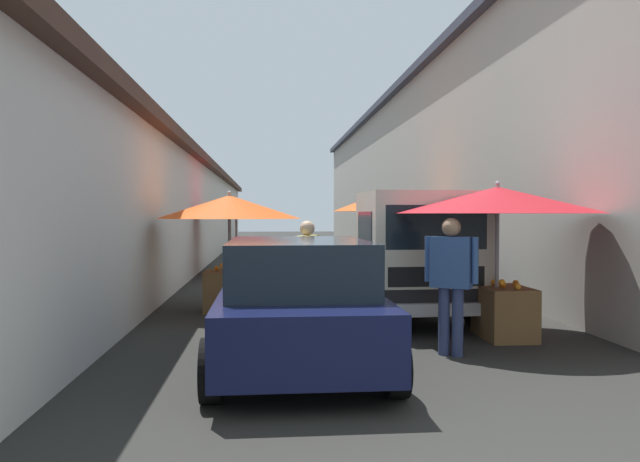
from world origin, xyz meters
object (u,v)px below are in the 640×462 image
fruit_stall_mid_lane (380,210)px  vendor_by_crates (307,267)px  fruit_stall_near_right (237,216)px  hatchback_car (297,302)px  fruit_stall_far_left (498,214)px  parked_scooter (473,278)px  fruit_stall_far_right (229,219)px  delivery_truck (409,257)px  vendor_in_shade (451,275)px

fruit_stall_mid_lane → vendor_by_crates: bearing=160.6°
fruit_stall_near_right → hatchback_car: 10.99m
fruit_stall_far_left → parked_scooter: fruit_stall_far_left is taller
fruit_stall_near_right → parked_scooter: bearing=-139.9°
fruit_stall_far_right → hatchback_car: fruit_stall_far_right is taller
delivery_truck → parked_scooter: 2.79m
fruit_stall_near_right → fruit_stall_far_left: size_ratio=0.90×
fruit_stall_far_right → fruit_stall_far_left: fruit_stall_far_left is taller
fruit_stall_near_right → vendor_by_crates: size_ratio=1.57×
fruit_stall_near_right → fruit_stall_mid_lane: 4.33m
fruit_stall_near_right → vendor_in_shade: fruit_stall_near_right is taller
fruit_stall_far_left → parked_scooter: size_ratio=1.70×
fruit_stall_mid_lane → fruit_stall_far_left: (-7.49, -0.28, -0.10)m
hatchback_car → vendor_by_crates: bearing=-6.7°
fruit_stall_near_right → fruit_stall_mid_lane: fruit_stall_mid_lane is taller
hatchback_car → parked_scooter: size_ratio=2.32×
fruit_stall_mid_lane → parked_scooter: fruit_stall_mid_lane is taller
delivery_truck → vendor_by_crates: bearing=112.0°
vendor_by_crates → delivery_truck: bearing=-68.0°
fruit_stall_near_right → vendor_by_crates: fruit_stall_near_right is taller
fruit_stall_near_right → hatchback_car: (-10.88, -1.22, -0.93)m
hatchback_car → vendor_in_shade: 1.96m
fruit_stall_far_left → vendor_in_shade: bearing=134.9°
fruit_stall_far_left → vendor_by_crates: (0.88, 2.61, -0.79)m
fruit_stall_far_right → fruit_stall_near_right: fruit_stall_near_right is taller
fruit_stall_far_right → vendor_in_shade: bearing=-141.9°
vendor_by_crates → parked_scooter: vendor_by_crates is taller
hatchback_car → delivery_truck: bearing=-34.4°
delivery_truck → vendor_in_shade: (-2.54, 0.08, -0.05)m
fruit_stall_far_right → fruit_stall_near_right: (6.78, 0.19, 0.02)m
fruit_stall_far_right → hatchback_car: 4.32m
fruit_stall_far_left → hatchback_car: 3.32m
vendor_by_crates → fruit_stall_mid_lane: bearing=-19.4°
fruit_stall_far_left → parked_scooter: (3.64, -0.89, -1.29)m
vendor_in_shade → hatchback_car: bearing=100.8°
delivery_truck → vendor_in_shade: delivery_truck is taller
fruit_stall_far_right → vendor_in_shade: fruit_stall_far_right is taller
fruit_stall_mid_lane → vendor_by_crates: 7.06m
fruit_stall_mid_lane → vendor_in_shade: (-8.45, 0.68, -0.85)m
fruit_stall_far_left → delivery_truck: fruit_stall_far_left is taller
vendor_by_crates → vendor_in_shade: bearing=-138.2°
fruit_stall_far_right → delivery_truck: 3.30m
delivery_truck → hatchback_car: bearing=145.6°
hatchback_car → fruit_stall_mid_lane: bearing=-16.4°
fruit_stall_mid_lane → hatchback_car: 9.25m
delivery_truck → fruit_stall_near_right: bearing=21.9°
fruit_stall_far_right → parked_scooter: bearing=-79.8°
hatchback_car → parked_scooter: 6.24m
fruit_stall_mid_lane → delivery_truck: 6.00m
fruit_stall_far_left → vendor_in_shade: fruit_stall_far_left is taller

